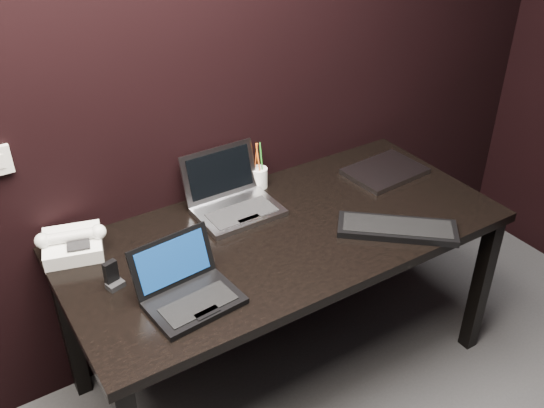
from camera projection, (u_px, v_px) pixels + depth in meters
wall_back at (156, 74)px, 2.18m from camera, size 4.00×0.00×4.00m
desk at (285, 246)px, 2.37m from camera, size 1.70×0.80×0.74m
netbook at (188, 290)px, 1.97m from camera, size 0.31×0.29×0.19m
silver_laptop at (233, 201)px, 2.43m from camera, size 0.33×0.30×0.23m
ext_keyboard at (397, 229)px, 2.31m from camera, size 0.44×0.41×0.03m
closed_laptop at (385, 171)px, 2.69m from camera, size 0.35×0.26×0.02m
desk_phone at (73, 244)px, 2.17m from camera, size 0.25×0.23×0.12m
mobile_phone at (112, 277)px, 2.03m from camera, size 0.07×0.06×0.10m
pen_cup at (259, 177)px, 2.58m from camera, size 0.09×0.09×0.21m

